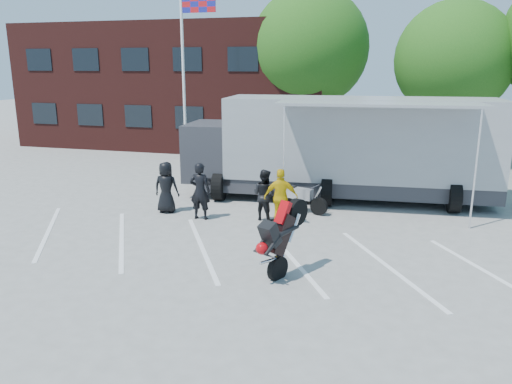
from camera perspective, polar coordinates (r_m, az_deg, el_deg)
The scene contains 13 objects.
ground at distance 11.95m, azimuth 1.96°, elevation -8.95°, with size 100.00×100.00×0.00m, color #989793.
parking_bay_lines at distance 12.85m, azimuth 3.02°, elevation -7.22°, with size 18.00×5.00×0.01m, color white.
office_building at distance 31.33m, azimuth -8.24°, elevation 11.95°, with size 18.00×8.00×7.00m, color #471A17.
flagpole at distance 22.47m, azimuth -7.74°, elevation 15.05°, with size 1.61×0.12×8.00m.
tree_left at distance 27.08m, azimuth 6.12°, elevation 16.04°, with size 6.12×6.12×8.64m.
tree_mid at distance 25.79m, azimuth 21.68°, elevation 13.85°, with size 5.44×5.44×7.68m.
transporter_truck at distance 18.44m, azimuth 9.86°, elevation -0.72°, with size 11.37×5.48×3.62m, color #909498, non-canonical shape.
parked_motorcycle at distance 16.60m, azimuth 5.09°, elevation -2.25°, with size 0.66×1.97×1.03m, color silver, non-canonical shape.
stunt_bike_rider at distance 11.97m, azimuth 4.31°, elevation -8.94°, with size 0.78×1.66×1.95m, color black, non-canonical shape.
spectator_leather_a at distance 16.54m, azimuth -10.22°, elevation 0.54°, with size 0.82×0.54×1.69m, color black.
spectator_leather_b at distance 15.64m, azimuth -6.41°, elevation 0.11°, with size 0.66×0.43×1.81m, color black.
spectator_leather_c at distance 15.49m, azimuth 0.95°, elevation -0.32°, with size 0.78×0.61×1.61m, color black.
spectator_hivis at distance 14.96m, azimuth 2.87°, elevation -0.62°, with size 1.02×0.42×1.73m, color yellow.
Camera 1 is at (2.56, -10.68, 4.72)m, focal length 35.00 mm.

